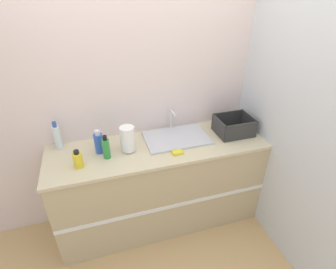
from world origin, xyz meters
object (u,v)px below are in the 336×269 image
(bottle_clear, at_px, (57,137))
(sink, at_px, (176,137))
(dish_rack, at_px, (234,127))
(bottle_yellow, at_px, (78,160))
(paper_towel_roll, at_px, (128,139))
(bottle_blue, at_px, (99,143))
(bottle_green, at_px, (106,148))

(bottle_clear, bearing_deg, sink, -7.86)
(dish_rack, relative_size, bottle_yellow, 2.17)
(paper_towel_roll, xyz_separation_m, bottle_blue, (-0.24, 0.05, -0.02))
(paper_towel_roll, distance_m, bottle_yellow, 0.44)
(paper_towel_roll, bearing_deg, bottle_green, -164.89)
(bottle_blue, relative_size, bottle_yellow, 1.38)
(sink, xyz_separation_m, paper_towel_roll, (-0.47, -0.07, 0.10))
(bottle_blue, height_order, bottle_yellow, bottle_blue)
(sink, xyz_separation_m, dish_rack, (0.56, -0.07, 0.05))
(dish_rack, bearing_deg, bottle_green, -177.27)
(sink, relative_size, bottle_yellow, 3.84)
(bottle_green, relative_size, bottle_yellow, 1.39)
(dish_rack, height_order, bottle_blue, bottle_blue)
(bottle_blue, height_order, bottle_clear, bottle_clear)
(bottle_green, height_order, bottle_yellow, bottle_green)
(paper_towel_roll, relative_size, bottle_blue, 1.09)
(sink, distance_m, dish_rack, 0.57)
(bottle_clear, relative_size, bottle_yellow, 1.71)
(bottle_blue, xyz_separation_m, bottle_clear, (-0.34, 0.16, 0.02))
(paper_towel_roll, xyz_separation_m, bottle_clear, (-0.58, 0.22, -0.00))
(bottle_green, bearing_deg, sink, 10.66)
(bottle_yellow, bearing_deg, sink, 11.68)
(bottle_green, bearing_deg, bottle_yellow, -165.44)
(sink, relative_size, bottle_blue, 2.77)
(paper_towel_roll, relative_size, bottle_clear, 0.88)
(sink, bearing_deg, bottle_green, -169.34)
(dish_rack, xyz_separation_m, bottle_clear, (-1.61, 0.21, 0.05))
(sink, bearing_deg, bottle_yellow, -168.32)
(dish_rack, distance_m, bottle_green, 1.22)
(bottle_green, bearing_deg, paper_towel_roll, 15.11)
(bottle_clear, xyz_separation_m, bottle_green, (0.39, -0.27, -0.02))
(bottle_green, bearing_deg, dish_rack, 2.73)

